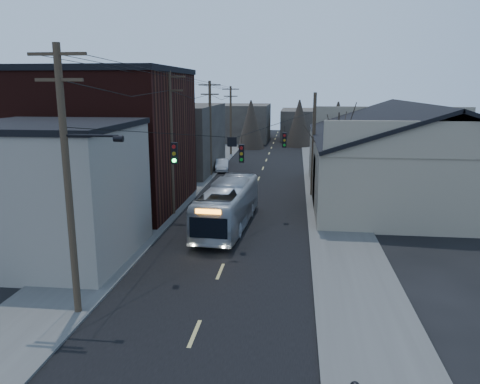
# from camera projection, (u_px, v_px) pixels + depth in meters

# --- Properties ---
(ground) EXTENTS (160.00, 160.00, 0.00)m
(ground) POSITION_uv_depth(u_px,v_px,m) (182.00, 365.00, 15.40)
(ground) COLOR black
(ground) RESTS_ON ground
(road_surface) EXTENTS (9.00, 110.00, 0.02)m
(road_surface) POSITION_uv_depth(u_px,v_px,m) (257.00, 183.00, 44.45)
(road_surface) COLOR black
(road_surface) RESTS_ON ground
(sidewalk_left) EXTENTS (4.00, 110.00, 0.12)m
(sidewalk_left) POSITION_uv_depth(u_px,v_px,m) (190.00, 181.00, 45.19)
(sidewalk_left) COLOR #474744
(sidewalk_left) RESTS_ON ground
(sidewalk_right) EXTENTS (4.00, 110.00, 0.12)m
(sidewalk_right) POSITION_uv_depth(u_px,v_px,m) (326.00, 184.00, 43.69)
(sidewalk_right) COLOR #474744
(sidewalk_right) RESTS_ON ground
(building_clapboard) EXTENTS (8.00, 8.00, 7.00)m
(building_clapboard) POSITION_uv_depth(u_px,v_px,m) (53.00, 194.00, 24.38)
(building_clapboard) COLOR gray
(building_clapboard) RESTS_ON ground
(building_brick) EXTENTS (10.00, 12.00, 10.00)m
(building_brick) POSITION_uv_depth(u_px,v_px,m) (113.00, 141.00, 34.82)
(building_brick) COLOR black
(building_brick) RESTS_ON ground
(building_left_far) EXTENTS (9.00, 14.00, 7.00)m
(building_left_far) POSITION_uv_depth(u_px,v_px,m) (174.00, 138.00, 50.59)
(building_left_far) COLOR #322C28
(building_left_far) RESTS_ON ground
(warehouse) EXTENTS (16.16, 20.60, 7.73)m
(warehouse) POSITION_uv_depth(u_px,v_px,m) (413.00, 166.00, 37.52)
(warehouse) COLOR gray
(warehouse) RESTS_ON ground
(building_far_left) EXTENTS (10.00, 12.00, 6.00)m
(building_far_left) POSITION_uv_depth(u_px,v_px,m) (239.00, 123.00, 78.38)
(building_far_left) COLOR #322C28
(building_far_left) RESTS_ON ground
(building_far_right) EXTENTS (12.00, 14.00, 5.00)m
(building_far_right) POSITION_uv_depth(u_px,v_px,m) (316.00, 124.00, 81.83)
(building_far_right) COLOR #322C28
(building_far_right) RESTS_ON ground
(bare_tree) EXTENTS (0.40, 0.40, 7.20)m
(bare_tree) POSITION_uv_depth(u_px,v_px,m) (337.00, 164.00, 33.23)
(bare_tree) COLOR black
(bare_tree) RESTS_ON ground
(utility_lines) EXTENTS (11.24, 45.28, 10.50)m
(utility_lines) POSITION_uv_depth(u_px,v_px,m) (213.00, 137.00, 38.05)
(utility_lines) COLOR #382B1E
(utility_lines) RESTS_ON ground
(bus) EXTENTS (3.08, 10.57, 2.91)m
(bus) POSITION_uv_depth(u_px,v_px,m) (228.00, 206.00, 30.16)
(bus) COLOR #A5AAB0
(bus) RESTS_ON ground
(parked_car) EXTENTS (1.83, 4.00, 1.27)m
(parked_car) POSITION_uv_depth(u_px,v_px,m) (222.00, 165.00, 50.58)
(parked_car) COLOR #ADB1B5
(parked_car) RESTS_ON ground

